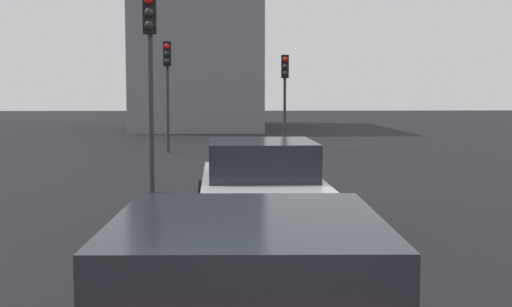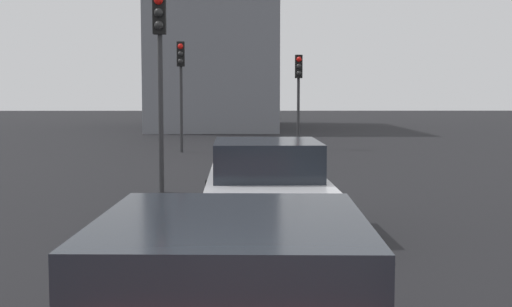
{
  "view_description": "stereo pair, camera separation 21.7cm",
  "coord_description": "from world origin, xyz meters",
  "px_view_note": "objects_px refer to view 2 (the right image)",
  "views": [
    {
      "loc": [
        -2.14,
        0.34,
        2.24
      ],
      "look_at": [
        5.73,
        0.02,
        1.53
      ],
      "focal_mm": 48.76,
      "sensor_mm": 36.0,
      "label": 1
    },
    {
      "loc": [
        -2.14,
        0.12,
        2.24
      ],
      "look_at": [
        5.73,
        0.02,
        1.53
      ],
      "focal_mm": 48.76,
      "sensor_mm": 36.0,
      "label": 2
    }
  ],
  "objects_px": {
    "car_white_lead": "(266,186)",
    "traffic_light_far_left": "(181,73)",
    "traffic_light_near_right": "(299,81)",
    "traffic_light_near_left": "(160,50)"
  },
  "relations": [
    {
      "from": "car_white_lead",
      "to": "traffic_light_near_left",
      "type": "relative_size",
      "value": 1.02
    },
    {
      "from": "traffic_light_far_left",
      "to": "traffic_light_near_right",
      "type": "bearing_deg",
      "value": 106.89
    },
    {
      "from": "traffic_light_near_right",
      "to": "traffic_light_far_left",
      "type": "bearing_deg",
      "value": -72.55
    },
    {
      "from": "traffic_light_near_left",
      "to": "traffic_light_far_left",
      "type": "distance_m",
      "value": 10.32
    },
    {
      "from": "traffic_light_near_right",
      "to": "traffic_light_far_left",
      "type": "xyz_separation_m",
      "value": [
        -1.49,
        4.43,
        0.28
      ]
    },
    {
      "from": "car_white_lead",
      "to": "traffic_light_near_right",
      "type": "xyz_separation_m",
      "value": [
        15.99,
        -1.71,
        1.93
      ]
    },
    {
      "from": "car_white_lead",
      "to": "traffic_light_far_left",
      "type": "bearing_deg",
      "value": 9.77
    },
    {
      "from": "traffic_light_near_left",
      "to": "traffic_light_near_right",
      "type": "distance_m",
      "value": 12.44
    },
    {
      "from": "car_white_lead",
      "to": "traffic_light_near_right",
      "type": "bearing_deg",
      "value": -6.97
    },
    {
      "from": "car_white_lead",
      "to": "traffic_light_near_left",
      "type": "height_order",
      "value": "traffic_light_near_left"
    }
  ]
}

